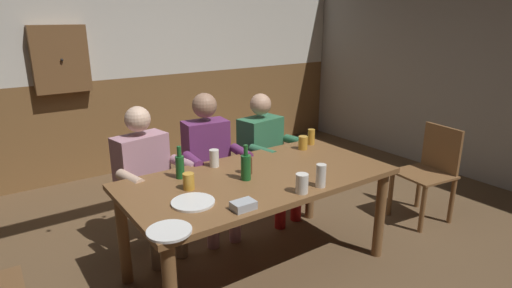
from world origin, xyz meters
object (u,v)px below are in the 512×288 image
at_px(dining_table, 259,188).
at_px(pint_glass_6, 321,176).
at_px(pint_glass_0, 311,137).
at_px(pint_glass_5, 189,181).
at_px(condiment_caddy, 243,205).
at_px(person_2, 266,150).
at_px(pint_glass_3, 303,143).
at_px(plate_1, 193,202).
at_px(person_1, 210,159).
at_px(bottle_0, 246,166).
at_px(pint_glass_4, 248,165).
at_px(bottle_1, 180,166).
at_px(chair_empty_far_end, 430,170).
at_px(wall_dart_cabinet, 60,59).
at_px(pint_glass_2, 214,158).
at_px(plate_0, 169,231).
at_px(pint_glass_1, 302,183).
at_px(person_0, 147,175).

distance_m(dining_table, pint_glass_6, 0.49).
relative_size(pint_glass_0, pint_glass_5, 1.24).
bearing_deg(dining_table, condiment_caddy, -134.99).
distance_m(dining_table, person_2, 0.92).
bearing_deg(pint_glass_3, plate_1, -161.25).
bearing_deg(person_1, bottle_0, 87.22).
distance_m(pint_glass_4, pint_glass_6, 0.54).
bearing_deg(bottle_1, pint_glass_6, -44.07).
distance_m(chair_empty_far_end, pint_glass_3, 1.28).
bearing_deg(person_1, wall_dart_cabinet, -62.99).
bearing_deg(dining_table, bottle_1, 149.49).
height_order(condiment_caddy, plate_1, condiment_caddy).
bearing_deg(pint_glass_2, person_2, 25.35).
relative_size(pint_glass_2, pint_glass_5, 1.20).
xyz_separation_m(plate_1, pint_glass_4, (0.55, 0.22, 0.06)).
relative_size(chair_empty_far_end, pint_glass_2, 6.67).
bearing_deg(plate_1, person_1, 55.54).
height_order(plate_1, bottle_0, bottle_0).
relative_size(person_2, wall_dart_cabinet, 1.67).
height_order(person_1, plate_0, person_1).
distance_m(plate_1, pint_glass_3, 1.33).
distance_m(pint_glass_1, pint_glass_3, 0.92).
bearing_deg(person_0, chair_empty_far_end, 147.90).
xyz_separation_m(bottle_0, pint_glass_5, (-0.40, 0.08, -0.04)).
relative_size(bottle_1, pint_glass_4, 1.83).
bearing_deg(pint_glass_1, plate_1, 158.24).
bearing_deg(pint_glass_0, pint_glass_3, -157.26).
relative_size(person_0, pint_glass_5, 10.82).
height_order(dining_table, bottle_1, bottle_1).
bearing_deg(plate_0, pint_glass_3, 23.87).
height_order(bottle_0, pint_glass_1, bottle_0).
relative_size(pint_glass_1, pint_glass_2, 0.97).
bearing_deg(dining_table, pint_glass_3, 23.12).
xyz_separation_m(person_1, pint_glass_1, (0.06, -1.11, 0.14)).
xyz_separation_m(plate_0, pint_glass_2, (0.69, 0.74, 0.06)).
bearing_deg(plate_1, condiment_caddy, -49.36).
bearing_deg(chair_empty_far_end, person_1, 69.66).
relative_size(bottle_1, pint_glass_1, 1.82).
bearing_deg(pint_glass_5, bottle_1, 79.49).
xyz_separation_m(chair_empty_far_end, pint_glass_4, (-1.83, 0.31, 0.34)).
bearing_deg(chair_empty_far_end, pint_glass_3, 72.81).
distance_m(plate_1, pint_glass_5, 0.23).
xyz_separation_m(chair_empty_far_end, pint_glass_3, (-1.12, 0.51, 0.34)).
bearing_deg(condiment_caddy, person_1, 70.97).
relative_size(dining_table, pint_glass_1, 14.95).
bearing_deg(person_0, pint_glass_3, 150.41).
height_order(bottle_0, pint_glass_5, bottle_0).
bearing_deg(plate_0, dining_table, 24.44).
relative_size(pint_glass_0, pint_glass_2, 1.04).
distance_m(pint_glass_3, pint_glass_4, 0.73).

